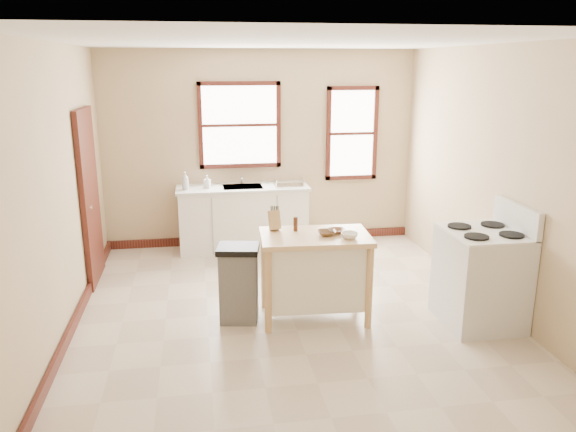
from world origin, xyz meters
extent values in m
plane|color=beige|center=(0.00, 0.00, 0.00)|extent=(5.00, 5.00, 0.00)
plane|color=white|center=(0.00, 0.00, 2.80)|extent=(5.00, 5.00, 0.00)
cube|color=tan|center=(0.00, 2.50, 1.40)|extent=(4.50, 0.04, 2.80)
cube|color=tan|center=(-2.25, 0.00, 1.40)|extent=(0.04, 5.00, 2.80)
cube|color=tan|center=(2.25, 0.00, 1.40)|extent=(0.04, 5.00, 2.80)
cube|color=#34110E|center=(-2.21, 1.30, 1.05)|extent=(0.06, 0.90, 2.10)
cube|color=#34110E|center=(0.00, 2.47, 0.06)|extent=(4.50, 0.04, 0.12)
cube|color=#34110E|center=(-2.22, 0.00, 0.06)|extent=(0.04, 5.00, 0.12)
cylinder|color=silver|center=(-0.30, 2.38, 1.03)|extent=(0.03, 0.03, 0.22)
imported|color=#B2B2B2|center=(-1.09, 2.13, 1.04)|extent=(0.12, 0.12, 0.25)
imported|color=#B2B2B2|center=(-0.79, 2.19, 1.01)|extent=(0.11, 0.11, 0.18)
cylinder|color=#472413|center=(0.06, -0.04, 0.99)|extent=(0.05, 0.05, 0.15)
imported|color=brown|center=(0.35, -0.23, 0.93)|extent=(0.21, 0.21, 0.05)
imported|color=brown|center=(0.47, -0.18, 0.93)|extent=(0.18, 0.18, 0.04)
imported|color=white|center=(0.55, -0.37, 0.94)|extent=(0.18, 0.18, 0.05)
camera|label=1|loc=(-0.92, -5.55, 2.59)|focal=35.00mm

